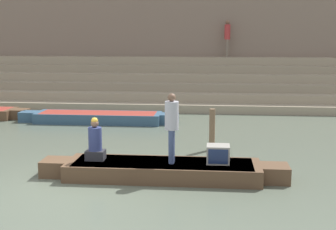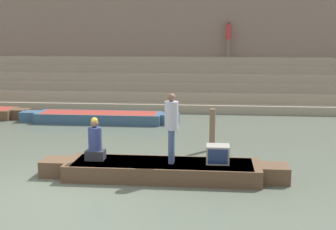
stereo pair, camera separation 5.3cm
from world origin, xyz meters
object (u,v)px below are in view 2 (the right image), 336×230
person_rowing (95,143)px  moored_boat_shore (99,117)px  mooring_post (212,130)px  person_standing (171,123)px  rowboat_main (163,170)px  person_on_steps (228,36)px  tv_set (218,154)px

person_rowing → moored_boat_shore: bearing=110.0°
person_rowing → mooring_post: (2.73, 2.70, -0.19)m
person_standing → person_rowing: size_ratio=1.59×
rowboat_main → person_on_steps: bearing=79.3°
person_standing → mooring_post: bearing=59.0°
person_standing → moored_boat_shore: 7.42m
moored_boat_shore → person_on_steps: person_on_steps is taller
mooring_post → person_on_steps: (0.66, 10.08, 2.59)m
person_standing → person_rowing: person_standing is taller
tv_set → moored_boat_shore: tv_set is taller
rowboat_main → tv_set: tv_set is taller
rowboat_main → person_on_steps: (1.78, 12.85, 2.98)m
person_standing → mooring_post: size_ratio=1.34×
rowboat_main → mooring_post: size_ratio=4.78×
person_standing → tv_set: 1.29m
tv_set → person_on_steps: 13.05m
person_rowing → moored_boat_shore: 6.66m
tv_set → person_on_steps: (0.51, 12.78, 2.60)m
person_rowing → moored_boat_shore: person_rowing is taller
mooring_post → person_standing: bearing=-108.3°
person_rowing → mooring_post: 3.85m
moored_boat_shore → person_on_steps: size_ratio=3.37×
person_standing → person_on_steps: size_ratio=0.90×
moored_boat_shore → person_on_steps: (4.92, 6.32, 2.99)m
tv_set → rowboat_main: bearing=-174.7°
person_standing → person_on_steps: (1.57, 12.85, 1.88)m
moored_boat_shore → mooring_post: 5.70m
rowboat_main → moored_boat_shore: (-3.15, 6.53, -0.00)m
rowboat_main → person_rowing: size_ratio=5.67×
mooring_post → rowboat_main: bearing=-112.0°
rowboat_main → person_standing: size_ratio=3.57×
person_standing → tv_set: bearing=-9.0°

